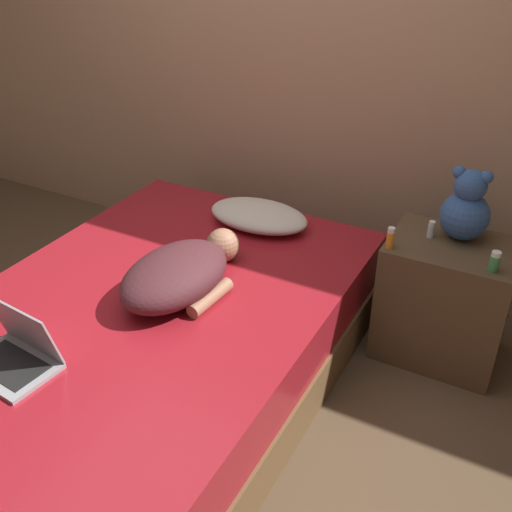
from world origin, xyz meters
name	(u,v)px	position (x,y,z in m)	size (l,w,h in m)	color
ground_plane	(158,382)	(0.00, 0.00, 0.00)	(12.00, 12.00, 0.00)	brown
wall_back	(290,35)	(0.00, 1.33, 1.30)	(8.00, 0.06, 2.60)	tan
bed	(153,343)	(0.00, 0.00, 0.23)	(1.45, 2.10, 0.46)	brown
nightstand	(444,300)	(1.06, 0.83, 0.30)	(0.56, 0.42, 0.60)	brown
pillow	(259,216)	(0.10, 0.80, 0.52)	(0.53, 0.32, 0.11)	beige
person_lying	(180,273)	(0.09, 0.11, 0.56)	(0.40, 0.71, 0.20)	#4C2328
laptop	(16,352)	(-0.17, -0.55, 0.51)	(0.35, 0.26, 0.23)	#9E9EA3
teddy_bear	(466,209)	(1.07, 0.90, 0.74)	(0.22, 0.22, 0.33)	#335693
bottle_green	(495,262)	(1.25, 0.68, 0.64)	(0.04, 0.04, 0.09)	#3D8E4C
bottle_clear	(431,229)	(0.95, 0.84, 0.63)	(0.03, 0.03, 0.08)	silver
bottle_orange	(390,238)	(0.82, 0.66, 0.64)	(0.03, 0.03, 0.10)	orange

